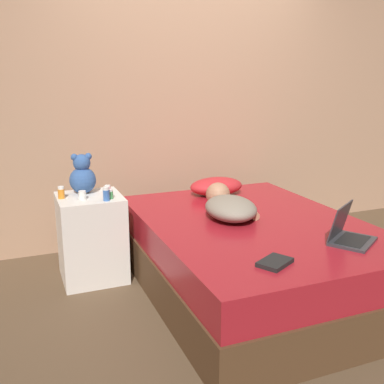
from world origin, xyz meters
name	(u,v)px	position (x,y,z in m)	size (l,w,h in m)	color
ground_plane	(250,289)	(0.00, 0.00, 0.00)	(12.00, 12.00, 0.00)	brown
wall_back	(186,99)	(0.00, 1.28, 1.30)	(8.00, 0.06, 2.60)	tan
bed	(251,256)	(0.00, 0.00, 0.26)	(1.45, 2.01, 0.53)	#4C331E
nightstand	(92,237)	(-1.02, 0.63, 0.32)	(0.47, 0.47, 0.65)	silver
pillow	(216,186)	(0.06, 0.74, 0.60)	(0.46, 0.30, 0.15)	red
person_lying	(228,205)	(-0.11, 0.16, 0.61)	(0.42, 0.67, 0.19)	gray
laptop	(348,233)	(0.33, -0.58, 0.58)	(0.37, 0.35, 0.23)	#333338
teddy_bear	(83,176)	(-1.04, 0.74, 0.78)	(0.20, 0.20, 0.30)	#335693
bottle_pink	(108,189)	(-0.87, 0.67, 0.68)	(0.05, 0.05, 0.06)	pink
bottle_white	(82,195)	(-1.08, 0.56, 0.68)	(0.06, 0.06, 0.06)	white
bottle_blue	(106,194)	(-0.93, 0.46, 0.70)	(0.05, 0.05, 0.10)	#3866B2
bottle_orange	(61,193)	(-1.22, 0.64, 0.69)	(0.05, 0.05, 0.09)	orange
bottle_green	(109,194)	(-0.89, 0.51, 0.68)	(0.05, 0.05, 0.07)	#3D8E4C
book	(275,262)	(-0.27, -0.71, 0.54)	(0.23, 0.21, 0.02)	black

